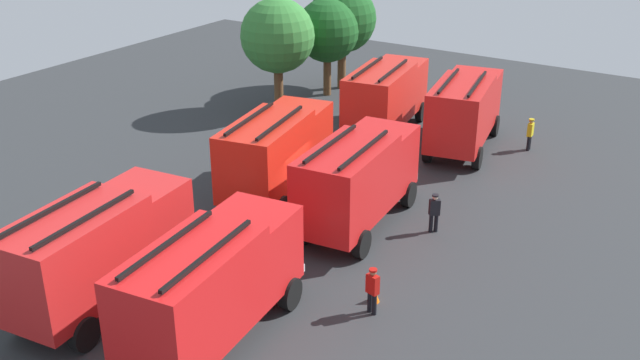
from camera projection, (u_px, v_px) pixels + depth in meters
name	position (u px, v px, depth m)	size (l,w,h in m)	color
ground_plane	(320.00, 210.00, 31.34)	(56.52, 56.52, 0.00)	#2D3033
fire_truck_0	(212.00, 282.00, 22.08)	(7.43, 3.42, 3.88)	red
fire_truck_1	(358.00, 177.00, 29.20)	(7.40, 3.30, 3.88)	red
fire_truck_2	(465.00, 109.00, 36.91)	(7.53, 3.83, 3.88)	red
fire_truck_3	(99.00, 246.00, 24.07)	(7.42, 3.37, 3.88)	red
fire_truck_4	(277.00, 149.00, 31.90)	(7.53, 3.81, 3.88)	red
fire_truck_5	(386.00, 95.00, 39.07)	(7.49, 3.64, 3.88)	red
firefighter_0	(379.00, 77.00, 46.30)	(0.42, 0.48, 1.75)	black
firefighter_1	(372.00, 289.00, 23.99)	(0.34, 0.47, 1.67)	black
firefighter_2	(434.00, 211.00, 29.22)	(0.45, 0.48, 1.63)	black
firefighter_3	(530.00, 133.00, 37.30)	(0.43, 0.27, 1.66)	black
firefighter_4	(272.00, 224.00, 28.21)	(0.48, 0.37, 1.65)	black
tree_1	(277.00, 36.00, 41.63)	(4.22, 4.22, 6.54)	brown
tree_2	(327.00, 31.00, 44.61)	(3.84, 3.84, 5.96)	brown
tree_3	(342.00, 19.00, 45.81)	(4.23, 4.23, 6.55)	brown
traffic_cone_0	(374.00, 294.00, 24.87)	(0.41, 0.41, 0.59)	#F2600C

